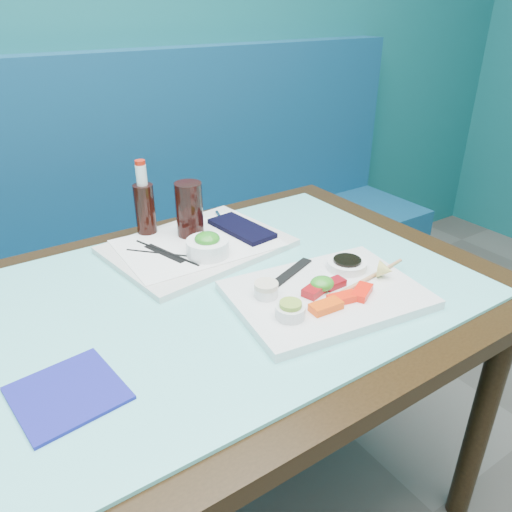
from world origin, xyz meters
TOP-DOWN VIEW (x-y plane):
  - booth_bench at (0.00, 2.29)m, footprint 3.00×0.56m
  - dining_table at (0.00, 1.45)m, footprint 1.40×0.90m
  - glass_top at (0.00, 1.45)m, footprint 1.22×0.76m
  - sashimi_plate at (0.23, 1.29)m, footprint 0.44×0.34m
  - salmon_left at (0.18, 1.23)m, footprint 0.07×0.04m
  - salmon_mid at (0.23, 1.24)m, footprint 0.07×0.04m
  - salmon_right at (0.28, 1.23)m, footprint 0.07×0.06m
  - tuna_left at (0.20, 1.29)m, footprint 0.06×0.05m
  - tuna_right at (0.26, 1.29)m, footprint 0.05×0.03m
  - seaweed_garnish at (0.23, 1.30)m, footprint 0.06×0.06m
  - ramekin_wasabi at (0.11, 1.25)m, footprint 0.08×0.08m
  - wasabi_fill at (0.11, 1.25)m, footprint 0.05×0.05m
  - ramekin_ginger at (0.11, 1.34)m, footprint 0.05×0.05m
  - ginger_fill at (0.11, 1.34)m, footprint 0.07×0.07m
  - soy_dish at (0.34, 1.34)m, footprint 0.09×0.09m
  - soy_fill at (0.34, 1.34)m, footprint 0.07×0.07m
  - lemon_wedge at (0.38, 1.26)m, footprint 0.05×0.05m
  - chopstick_sleeve at (0.22, 1.39)m, footprint 0.15×0.08m
  - wooden_chopstick_a at (0.34, 1.27)m, footprint 0.22×0.04m
  - wooden_chopstick_b at (0.35, 1.27)m, footprint 0.23×0.04m
  - serving_tray at (0.12, 1.66)m, footprint 0.47×0.38m
  - paper_placemat at (0.12, 1.66)m, footprint 0.39×0.28m
  - seaweed_bowl at (0.11, 1.58)m, footprint 0.11×0.11m
  - seaweed_salad at (0.11, 1.58)m, footprint 0.08×0.08m
  - cola_glass at (0.13, 1.71)m, footprint 0.08×0.08m
  - navy_pouch at (0.25, 1.66)m, footprint 0.11×0.21m
  - fork at (0.25, 1.76)m, footprint 0.03×0.08m
  - black_chopstick_a at (0.02, 1.65)m, footprint 0.14×0.15m
  - black_chopstick_b at (0.03, 1.65)m, footprint 0.08×0.21m
  - tray_sleeve at (0.02, 1.65)m, footprint 0.06×0.14m
  - cola_bottle_body at (0.04, 1.79)m, footprint 0.06×0.06m
  - cola_bottle_neck at (0.04, 1.79)m, footprint 0.04×0.04m
  - cola_bottle_cap at (0.04, 1.79)m, footprint 0.03×0.03m
  - blue_napkin at (-0.31, 1.30)m, footprint 0.18×0.18m

SIDE VIEW (x-z plane):
  - booth_bench at x=0.00m, z-range -0.21..0.96m
  - dining_table at x=0.00m, z-range 0.29..1.04m
  - glass_top at x=0.00m, z-range 0.75..0.76m
  - blue_napkin at x=-0.31m, z-range 0.76..0.76m
  - serving_tray at x=0.12m, z-range 0.76..0.77m
  - sashimi_plate at x=0.23m, z-range 0.76..0.78m
  - paper_placemat at x=0.12m, z-range 0.77..0.78m
  - tray_sleeve at x=0.02m, z-range 0.77..0.78m
  - black_chopstick_a at x=0.02m, z-range 0.77..0.78m
  - black_chopstick_b at x=0.03m, z-range 0.77..0.78m
  - fork at x=0.25m, z-range 0.77..0.78m
  - chopstick_sleeve at x=0.22m, z-range 0.78..0.78m
  - navy_pouch at x=0.25m, z-range 0.77..0.79m
  - wooden_chopstick_a at x=0.34m, z-range 0.78..0.79m
  - wooden_chopstick_b at x=0.35m, z-range 0.78..0.79m
  - salmon_mid at x=0.23m, z-range 0.78..0.79m
  - salmon_right at x=0.28m, z-range 0.78..0.79m
  - tuna_right at x=0.26m, z-range 0.78..0.79m
  - salmon_left at x=0.18m, z-range 0.78..0.79m
  - tuna_left at x=0.20m, z-range 0.78..0.80m
  - soy_dish at x=0.34m, z-range 0.78..0.80m
  - ramekin_ginger at x=0.11m, z-range 0.78..0.80m
  - ramekin_wasabi at x=0.11m, z-range 0.78..0.80m
  - seaweed_garnish at x=0.23m, z-range 0.78..0.81m
  - seaweed_bowl at x=0.11m, z-range 0.77..0.82m
  - lemon_wedge at x=0.38m, z-range 0.78..0.82m
  - soy_fill at x=0.34m, z-range 0.80..0.80m
  - ginger_fill at x=0.11m, z-range 0.80..0.81m
  - wasabi_fill at x=0.11m, z-range 0.80..0.81m
  - seaweed_salad at x=0.11m, z-range 0.80..0.84m
  - cola_bottle_body at x=0.04m, z-range 0.76..0.91m
  - cola_glass at x=0.13m, z-range 0.77..0.92m
  - cola_bottle_neck at x=0.04m, z-range 0.91..0.96m
  - cola_bottle_cap at x=0.04m, z-range 0.96..0.97m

